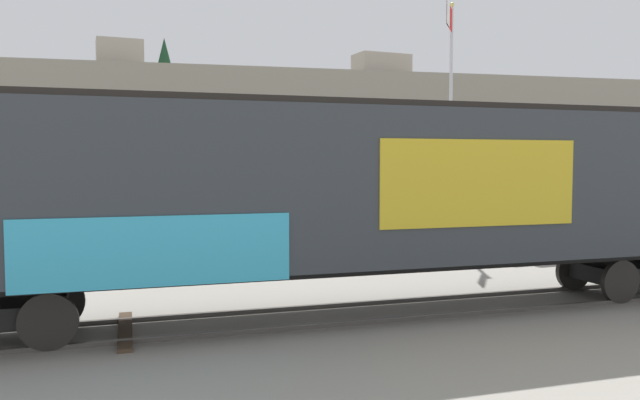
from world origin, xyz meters
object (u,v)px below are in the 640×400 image
(flagpole, at_px, (450,90))
(parked_car_black, at_px, (180,239))
(freight_car, at_px, (362,189))
(parked_car_tan, at_px, (547,228))
(parked_car_silver, at_px, (375,232))

(flagpole, distance_m, parked_car_black, 11.16)
(freight_car, height_order, parked_car_tan, freight_car)
(parked_car_black, height_order, parked_car_silver, parked_car_silver)
(parked_car_black, bearing_deg, parked_car_silver, 1.64)
(flagpole, height_order, parked_car_tan, flagpole)
(parked_car_black, distance_m, parked_car_tan, 11.60)
(parked_car_tan, bearing_deg, parked_car_silver, 177.48)
(parked_car_black, relative_size, parked_car_silver, 1.00)
(parked_car_silver, xyz_separation_m, parked_car_tan, (5.76, -0.25, 0.01))
(flagpole, bearing_deg, parked_car_black, -162.36)
(flagpole, distance_m, parked_car_tan, 6.05)
(flagpole, relative_size, parked_car_tan, 1.78)
(freight_car, xyz_separation_m, flagpole, (6.17, 9.38, 3.14))
(freight_car, distance_m, flagpole, 11.66)
(freight_car, height_order, parked_car_black, freight_car)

